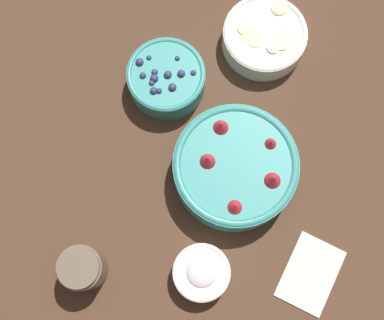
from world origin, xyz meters
name	(u,v)px	position (x,y,z in m)	size (l,w,h in m)	color
ground_plane	(218,147)	(0.00, 0.00, 0.00)	(4.00, 4.00, 0.00)	#4C3323
bowl_strawberries	(235,168)	(-0.05, -0.04, 0.04)	(0.23, 0.23, 0.10)	teal
bowl_blueberries	(166,78)	(0.11, 0.12, 0.04)	(0.15, 0.15, 0.07)	teal
bowl_bananas	(264,37)	(0.23, -0.06, 0.03)	(0.17, 0.17, 0.05)	white
bowl_cream	(203,273)	(-0.24, 0.00, 0.03)	(0.10, 0.10, 0.05)	white
jar_chocolate	(83,269)	(-0.26, 0.21, 0.04)	(0.08, 0.08, 0.09)	brown
napkin	(311,274)	(-0.22, -0.20, 0.00)	(0.15, 0.13, 0.01)	silver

